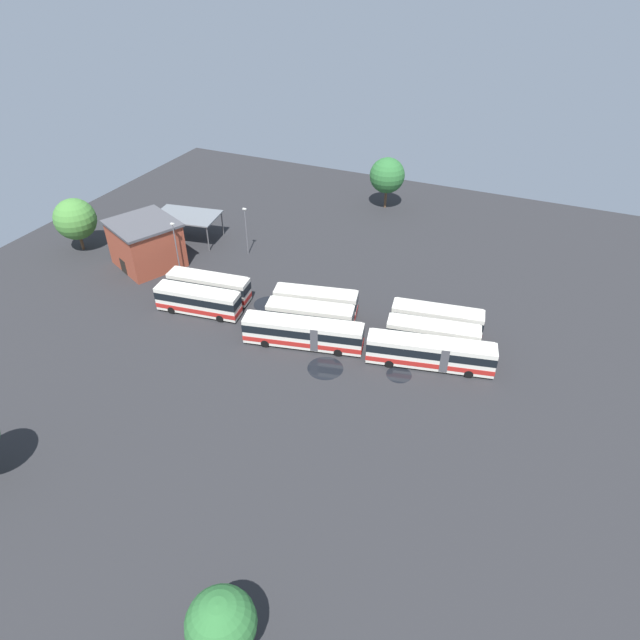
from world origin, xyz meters
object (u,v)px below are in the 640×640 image
at_px(lamp_post_by_building, 176,246).
at_px(tree_north_edge, 221,624).
at_px(bus_row2_slot1, 198,301).
at_px(lamp_post_near_entrance, 246,229).
at_px(bus_row1_slot0, 316,302).
at_px(bus_row2_slot0, 209,286).
at_px(bus_row1_slot2, 303,333).
at_px(bus_row0_slot2, 431,353).
at_px(tree_south_edge, 387,175).
at_px(tree_northwest, 75,219).
at_px(depot_building, 146,244).
at_px(bus_row0_slot0, 437,320).
at_px(bus_row1_slot1, 310,316).
at_px(maintenance_shelter, 186,216).
at_px(bus_row0_slot1, 433,336).

relative_size(lamp_post_by_building, tree_north_edge, 1.16).
distance_m(bus_row2_slot1, lamp_post_near_entrance, 16.68).
height_order(bus_row1_slot0, bus_row2_slot0, same).
bearing_deg(bus_row1_slot2, bus_row1_slot0, -78.11).
height_order(bus_row0_slot2, lamp_post_near_entrance, lamp_post_near_entrance).
distance_m(tree_south_edge, tree_northwest, 51.16).
bearing_deg(depot_building, lamp_post_by_building, 175.89).
distance_m(bus_row0_slot0, bus_row2_slot1, 30.07).
xyz_separation_m(bus_row2_slot0, tree_northwest, (25.92, -3.88, 3.17)).
bearing_deg(bus_row1_slot1, bus_row1_slot2, 101.74).
height_order(bus_row2_slot1, tree_south_edge, tree_south_edge).
relative_size(bus_row0_slot0, bus_row1_slot1, 1.02).
xyz_separation_m(bus_row1_slot1, bus_row2_slot0, (15.21, -0.90, 0.00)).
height_order(bus_row1_slot2, tree_south_edge, tree_south_edge).
relative_size(bus_row2_slot1, tree_north_edge, 1.65).
bearing_deg(bus_row0_slot0, bus_row2_slot0, 9.07).
height_order(bus_row0_slot0, tree_north_edge, tree_north_edge).
height_order(bus_row0_slot0, bus_row1_slot1, same).
bearing_deg(depot_building, bus_row2_slot0, 162.28).
relative_size(bus_row2_slot1, depot_building, 0.95).
bearing_deg(bus_row2_slot1, lamp_post_near_entrance, -82.18).
xyz_separation_m(lamp_post_by_building, tree_north_edge, (-33.43, 41.17, 0.13)).
height_order(bus_row0_slot2, bus_row1_slot2, same).
distance_m(bus_row0_slot2, maintenance_shelter, 45.98).
height_order(bus_row0_slot2, bus_row2_slot1, same).
height_order(bus_row0_slot1, lamp_post_by_building, lamp_post_by_building).
distance_m(bus_row0_slot1, lamp_post_near_entrance, 33.65).
distance_m(bus_row1_slot1, tree_northwest, 41.53).
bearing_deg(bus_row2_slot1, depot_building, -28.93).
bearing_deg(tree_north_edge, bus_row1_slot1, -73.79).
height_order(bus_row1_slot2, lamp_post_near_entrance, lamp_post_near_entrance).
relative_size(bus_row1_slot0, bus_row2_slot1, 0.96).
xyz_separation_m(lamp_post_near_entrance, tree_northwest, (24.31, 9.02, 0.91)).
xyz_separation_m(bus_row1_slot2, tree_north_edge, (-9.88, 33.03, 2.60)).
distance_m(bus_row0_slot0, bus_row2_slot0, 29.94).
distance_m(bus_row2_slot0, lamp_post_by_building, 8.90).
height_order(depot_building, lamp_post_by_building, lamp_post_by_building).
relative_size(bus_row0_slot2, tree_north_edge, 2.11).
bearing_deg(bus_row2_slot1, bus_row1_slot0, -157.21).
xyz_separation_m(bus_row1_slot1, lamp_post_near_entrance, (16.82, -13.80, 2.27)).
xyz_separation_m(bus_row2_slot1, tree_north_edge, (-25.16, 33.83, 2.61)).
xyz_separation_m(bus_row0_slot1, bus_row1_slot2, (14.00, 5.62, 0.00)).
distance_m(lamp_post_near_entrance, tree_north_edge, 57.20).
relative_size(maintenance_shelter, lamp_post_by_building, 1.37).
height_order(bus_row0_slot0, bus_row1_slot0, same).
height_order(bus_row1_slot0, tree_south_edge, tree_south_edge).
bearing_deg(bus_row0_slot2, bus_row1_slot0, -14.88).
bearing_deg(bus_row0_slot0, bus_row0_slot1, 95.72).
distance_m(maintenance_shelter, lamp_post_by_building, 10.89).
height_order(lamp_post_near_entrance, tree_northwest, tree_northwest).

